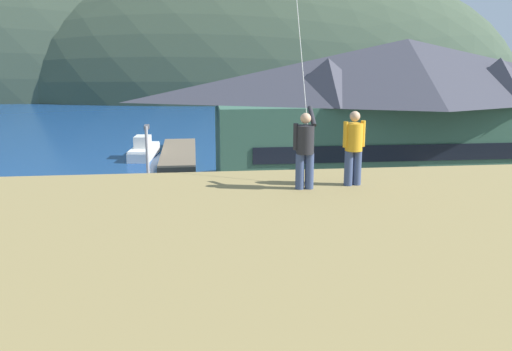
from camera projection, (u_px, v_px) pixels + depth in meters
The scene contains 15 objects.
ground_plane at pixel (250, 339), 20.82m from camera, with size 600.00×600.00×0.00m, color #66604C.
parking_lot_pad at pixel (239, 282), 25.65m from camera, with size 40.00×20.00×0.10m, color slate.
bay_water at pixel (208, 121), 78.86m from camera, with size 360.00×84.00×0.03m, color navy.
far_hill_east_peak at pixel (61, 91), 127.62m from camera, with size 132.86×55.16×67.07m, color #42513D.
far_hill_center_saddle at pixel (253, 92), 127.16m from camera, with size 123.35×60.23×60.08m, color #3D4C38.
harbor_lodge at pixel (404, 111), 41.17m from camera, with size 29.17×10.79×11.01m.
storage_shed_near_lot at pixel (33, 240), 23.79m from camera, with size 8.21×5.86×4.90m.
wharf_dock at pixel (179, 155), 53.35m from camera, with size 3.20×14.45×0.70m.
moored_boat_wharfside at pixel (144, 150), 53.72m from camera, with size 2.67×6.33×2.16m.
parked_car_front_row_silver at pixel (265, 296), 21.93m from camera, with size 4.35×2.36×1.82m.
parked_car_lone_by_shed at pixel (427, 246), 27.34m from camera, with size 4.31×2.27×1.82m.
parked_car_mid_row_far at pixel (220, 249), 26.97m from camera, with size 4.21×2.08×1.82m.
parking_light_pole at pixel (148, 176), 29.69m from camera, with size 0.24×0.78×6.42m.
person_kite_flyer at pixel (305, 148), 12.63m from camera, with size 0.51×0.66×1.86m.
person_companion at pixel (354, 146), 12.98m from camera, with size 0.54×0.40×1.74m.
Camera 1 is at (-1.85, -18.78, 10.70)m, focal length 39.37 mm.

